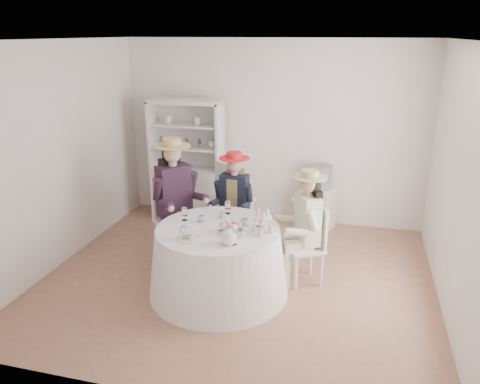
# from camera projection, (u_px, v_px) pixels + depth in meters

# --- Properties ---
(ground) EXTENTS (4.50, 4.50, 0.00)m
(ground) POSITION_uv_depth(u_px,v_px,m) (238.00, 278.00, 5.56)
(ground) COLOR #8C5F46
(ground) RESTS_ON ground
(ceiling) EXTENTS (4.50, 4.50, 0.00)m
(ceiling) POSITION_uv_depth(u_px,v_px,m) (237.00, 40.00, 4.69)
(ceiling) COLOR white
(ceiling) RESTS_ON wall_back
(wall_back) EXTENTS (4.50, 0.00, 4.50)m
(wall_back) POSITION_uv_depth(u_px,v_px,m) (272.00, 133.00, 6.95)
(wall_back) COLOR silver
(wall_back) RESTS_ON ground
(wall_front) EXTENTS (4.50, 0.00, 4.50)m
(wall_front) POSITION_uv_depth(u_px,v_px,m) (165.00, 245.00, 3.29)
(wall_front) COLOR silver
(wall_front) RESTS_ON ground
(wall_left) EXTENTS (0.00, 4.50, 4.50)m
(wall_left) POSITION_uv_depth(u_px,v_px,m) (58.00, 156.00, 5.66)
(wall_left) COLOR silver
(wall_left) RESTS_ON ground
(wall_right) EXTENTS (0.00, 4.50, 4.50)m
(wall_right) POSITION_uv_depth(u_px,v_px,m) (459.00, 185.00, 4.59)
(wall_right) COLOR silver
(wall_right) RESTS_ON ground
(tea_table) EXTENTS (1.55, 1.55, 0.77)m
(tea_table) POSITION_uv_depth(u_px,v_px,m) (218.00, 261.00, 5.15)
(tea_table) COLOR white
(tea_table) RESTS_ON ground
(hutch) EXTENTS (1.20, 0.70, 1.84)m
(hutch) POSITION_uv_depth(u_px,v_px,m) (188.00, 178.00, 7.17)
(hutch) COLOR silver
(hutch) RESTS_ON ground
(side_table) EXTENTS (0.52, 0.52, 0.63)m
(side_table) POSITION_uv_depth(u_px,v_px,m) (318.00, 208.00, 6.88)
(side_table) COLOR silver
(side_table) RESTS_ON ground
(hatbox) EXTENTS (0.43, 0.43, 0.33)m
(hatbox) POSITION_uv_depth(u_px,v_px,m) (320.00, 177.00, 6.72)
(hatbox) COLOR black
(hatbox) RESTS_ON side_table
(guest_left) EXTENTS (0.67, 0.66, 1.57)m
(guest_left) POSITION_uv_depth(u_px,v_px,m) (175.00, 193.00, 5.77)
(guest_left) COLOR silver
(guest_left) RESTS_ON ground
(guest_mid) EXTENTS (0.50, 0.52, 1.36)m
(guest_mid) POSITION_uv_depth(u_px,v_px,m) (234.00, 198.00, 5.96)
(guest_mid) COLOR silver
(guest_mid) RESTS_ON ground
(guest_right) EXTENTS (0.58, 0.53, 1.36)m
(guest_right) POSITION_uv_depth(u_px,v_px,m) (306.00, 221.00, 5.23)
(guest_right) COLOR silver
(guest_right) RESTS_ON ground
(spare_chair) EXTENTS (0.61, 0.61, 1.05)m
(spare_chair) POSITION_uv_depth(u_px,v_px,m) (231.00, 194.00, 6.70)
(spare_chair) COLOR silver
(spare_chair) RESTS_ON ground
(teacup_a) EXTENTS (0.09, 0.09, 0.06)m
(teacup_a) POSITION_uv_depth(u_px,v_px,m) (201.00, 219.00, 5.19)
(teacup_a) COLOR white
(teacup_a) RESTS_ON tea_table
(teacup_b) EXTENTS (0.09, 0.09, 0.06)m
(teacup_b) POSITION_uv_depth(u_px,v_px,m) (222.00, 216.00, 5.29)
(teacup_b) COLOR white
(teacup_b) RESTS_ON tea_table
(teacup_c) EXTENTS (0.10, 0.10, 0.07)m
(teacup_c) POSITION_uv_depth(u_px,v_px,m) (244.00, 223.00, 5.08)
(teacup_c) COLOR white
(teacup_c) RESTS_ON tea_table
(flower_bowl) EXTENTS (0.26, 0.26, 0.06)m
(flower_bowl) POSITION_uv_depth(u_px,v_px,m) (233.00, 231.00, 4.88)
(flower_bowl) COLOR white
(flower_bowl) RESTS_ON tea_table
(flower_arrangement) EXTENTS (0.20, 0.20, 0.07)m
(flower_arrangement) POSITION_uv_depth(u_px,v_px,m) (231.00, 225.00, 4.87)
(flower_arrangement) COLOR pink
(flower_arrangement) RESTS_ON tea_table
(table_teapot) EXTENTS (0.24, 0.17, 0.18)m
(table_teapot) POSITION_uv_depth(u_px,v_px,m) (229.00, 237.00, 4.62)
(table_teapot) COLOR white
(table_teapot) RESTS_ON tea_table
(sandwich_plate) EXTENTS (0.28, 0.28, 0.06)m
(sandwich_plate) POSITION_uv_depth(u_px,v_px,m) (191.00, 237.00, 4.77)
(sandwich_plate) COLOR white
(sandwich_plate) RESTS_ON tea_table
(cupcake_stand) EXTENTS (0.26, 0.26, 0.25)m
(cupcake_stand) POSITION_uv_depth(u_px,v_px,m) (262.00, 225.00, 4.89)
(cupcake_stand) COLOR white
(cupcake_stand) RESTS_ON tea_table
(stemware_set) EXTENTS (0.92, 0.89, 0.15)m
(stemware_set) POSITION_uv_depth(u_px,v_px,m) (218.00, 222.00, 5.00)
(stemware_set) COLOR white
(stemware_set) RESTS_ON tea_table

